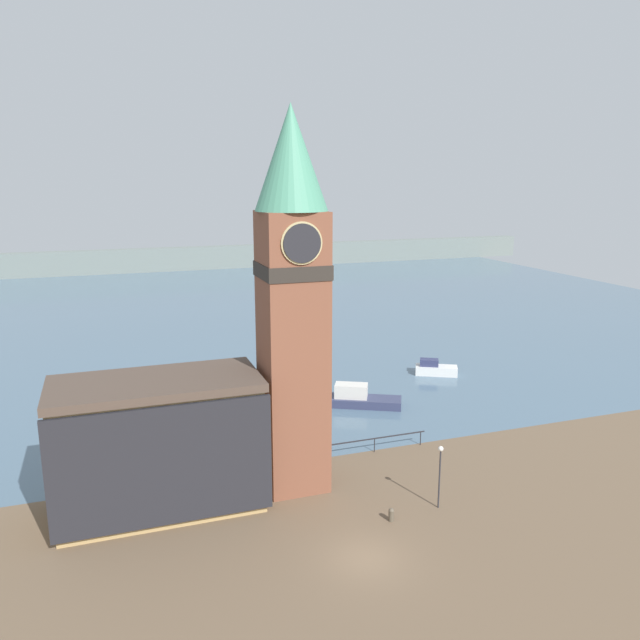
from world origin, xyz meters
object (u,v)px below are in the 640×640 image
object	(u,v)px
mooring_bollard_near	(391,514)
boat_near	(360,398)
pier_building	(159,445)
boat_far	(435,369)
clock_tower	(292,294)
lamp_post	(440,465)

from	to	relation	value
mooring_bollard_near	boat_near	bearing A→B (deg)	72.66
pier_building	boat_far	bearing A→B (deg)	31.77
pier_building	mooring_bollard_near	distance (m)	14.41
boat_near	mooring_bollard_near	distance (m)	19.16
pier_building	clock_tower	bearing A→B (deg)	1.42
boat_near	mooring_bollard_near	xyz separation A→B (m)	(-5.71, -18.29, -0.26)
boat_near	boat_far	distance (m)	12.22
boat_near	pier_building	bearing A→B (deg)	-119.10
boat_far	mooring_bollard_near	size ratio (longest dim) A/B	5.50
mooring_bollard_near	lamp_post	world-z (taller)	lamp_post
clock_tower	boat_far	size ratio (longest dim) A/B	5.37
pier_building	lamp_post	xyz separation A→B (m)	(15.94, -5.62, -1.29)
clock_tower	mooring_bollard_near	size ratio (longest dim) A/B	29.53
boat_far	mooring_bollard_near	xyz separation A→B (m)	(-16.49, -24.04, -0.17)
boat_far	lamp_post	distance (m)	27.08
clock_tower	boat_far	xyz separation A→B (m)	(20.54, 17.77, -12.15)
clock_tower	pier_building	bearing A→B (deg)	-178.58
clock_tower	lamp_post	size ratio (longest dim) A/B	5.96
boat_far	mooring_bollard_near	bearing A→B (deg)	-96.30
pier_building	lamp_post	distance (m)	16.95
clock_tower	pier_building	xyz separation A→B (m)	(-8.50, -0.21, -8.66)
lamp_post	clock_tower	bearing A→B (deg)	141.92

